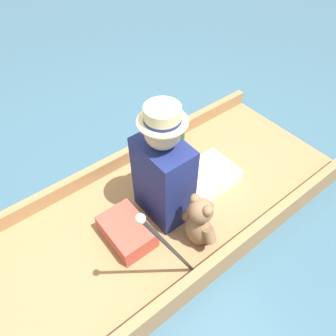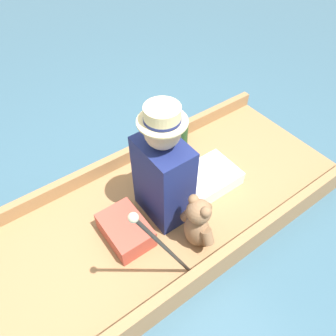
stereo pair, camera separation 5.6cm
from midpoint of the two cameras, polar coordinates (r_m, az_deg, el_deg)
ground_plane at (r=2.44m, az=-2.34°, el=-9.32°), size 16.00×16.00×0.00m
punt_boat at (r=2.38m, az=-2.40°, el=-8.32°), size 1.17×2.86×0.25m
seat_cushion at (r=2.18m, az=-7.90°, el=-10.91°), size 0.36×0.25×0.14m
seated_person at (r=2.13m, az=0.07°, el=-0.78°), size 0.37×0.77×0.88m
teddy_bear at (r=2.05m, az=4.73°, el=-9.50°), size 0.29×0.17×0.42m
wine_glass at (r=2.59m, az=0.10°, el=4.28°), size 0.08×0.08×0.24m
walking_cane at (r=1.61m, az=-1.05°, el=-13.36°), size 0.04×0.36×0.88m
champagne_bottle at (r=2.73m, az=1.47°, el=6.58°), size 0.09×0.09×0.30m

